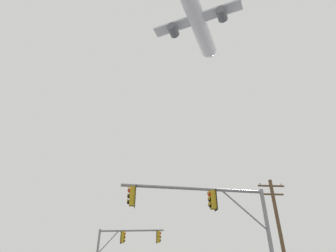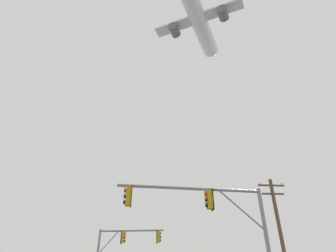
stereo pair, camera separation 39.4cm
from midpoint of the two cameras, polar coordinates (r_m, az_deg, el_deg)
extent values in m
cylinder|color=gray|center=(14.92, 21.12, -23.10)|extent=(0.20, 0.20, 5.88)
cylinder|color=gray|center=(14.15, 5.55, -12.92)|extent=(7.30, 0.81, 0.15)
cylinder|color=gray|center=(14.73, 15.88, -16.50)|extent=(2.24, 0.28, 1.97)
cube|color=gold|center=(13.60, -7.43, -14.42)|extent=(0.29, 0.34, 0.90)
cylinder|color=gold|center=(13.75, -7.29, -12.37)|extent=(0.05, 0.05, 0.12)
cube|color=black|center=(13.60, -6.82, -14.46)|extent=(0.07, 0.46, 1.04)
sphere|color=red|center=(13.67, -7.97, -13.28)|extent=(0.20, 0.20, 0.20)
cylinder|color=gold|center=(13.69, -8.23, -13.02)|extent=(0.06, 0.21, 0.21)
sphere|color=black|center=(13.60, -8.06, -14.41)|extent=(0.20, 0.20, 0.20)
cylinder|color=gold|center=(13.61, -8.32, -14.15)|extent=(0.06, 0.21, 0.21)
sphere|color=black|center=(13.53, -8.15, -15.55)|extent=(0.20, 0.20, 0.20)
cylinder|color=gold|center=(13.54, -8.41, -15.29)|extent=(0.06, 0.21, 0.21)
cube|color=gold|center=(14.26, 9.50, -14.99)|extent=(0.29, 0.34, 0.90)
cylinder|color=gold|center=(14.40, 9.32, -13.04)|extent=(0.05, 0.05, 0.12)
cube|color=black|center=(14.30, 10.05, -14.99)|extent=(0.07, 0.46, 1.04)
sphere|color=red|center=(14.29, 8.83, -13.95)|extent=(0.20, 0.20, 0.20)
cylinder|color=gold|center=(14.29, 8.56, -13.72)|extent=(0.06, 0.21, 0.21)
sphere|color=black|center=(14.22, 8.92, -15.03)|extent=(0.20, 0.20, 0.20)
cylinder|color=gold|center=(14.21, 8.64, -14.80)|extent=(0.06, 0.21, 0.21)
sphere|color=black|center=(14.15, 9.01, -16.13)|extent=(0.20, 0.20, 0.20)
cylinder|color=gold|center=(14.14, 8.73, -15.89)|extent=(0.06, 0.21, 0.21)
cylinder|color=gray|center=(25.38, -7.15, -20.95)|extent=(5.53, 0.99, 0.15)
cylinder|color=gray|center=(25.73, -11.89, -22.77)|extent=(1.72, 0.34, 1.89)
cube|color=gold|center=(24.93, -1.54, -22.20)|extent=(0.31, 0.36, 0.90)
cylinder|color=gold|center=(25.01, -1.52, -21.05)|extent=(0.05, 0.05, 0.12)
cube|color=black|center=(24.95, -1.88, -22.20)|extent=(0.09, 0.46, 1.04)
sphere|color=red|center=(24.96, -1.18, -21.59)|extent=(0.20, 0.20, 0.20)
cylinder|color=gold|center=(24.96, -1.01, -21.45)|extent=(0.07, 0.21, 0.21)
sphere|color=black|center=(24.92, -1.18, -22.23)|extent=(0.20, 0.20, 0.20)
cylinder|color=gold|center=(24.92, -1.02, -22.09)|extent=(0.07, 0.21, 0.21)
sphere|color=black|center=(24.88, -1.19, -22.87)|extent=(0.20, 0.20, 0.20)
cylinder|color=gold|center=(24.88, -1.03, -22.73)|extent=(0.07, 0.21, 0.21)
cube|color=gold|center=(25.47, -8.95, -22.05)|extent=(0.31, 0.36, 0.90)
cylinder|color=gold|center=(25.54, -8.85, -20.92)|extent=(0.05, 0.05, 0.12)
cube|color=black|center=(25.50, -9.27, -22.04)|extent=(0.09, 0.46, 1.04)
sphere|color=red|center=(25.47, -8.55, -21.47)|extent=(0.20, 0.20, 0.20)
cylinder|color=gold|center=(25.47, -8.39, -21.34)|extent=(0.07, 0.21, 0.21)
sphere|color=black|center=(25.43, -8.60, -22.09)|extent=(0.20, 0.20, 0.20)
cylinder|color=gold|center=(25.43, -8.44, -21.96)|extent=(0.07, 0.21, 0.21)
sphere|color=black|center=(25.40, -8.66, -22.71)|extent=(0.20, 0.20, 0.20)
cylinder|color=gold|center=(25.39, -8.49, -22.59)|extent=(0.07, 0.21, 0.21)
cylinder|color=brown|center=(23.62, 23.14, -20.75)|extent=(0.28, 0.28, 9.04)
cube|color=brown|center=(24.44, 21.24, -11.53)|extent=(2.20, 0.12, 0.12)
cube|color=brown|center=(24.25, 21.55, -13.09)|extent=(1.80, 0.12, 0.12)
cylinder|color=gray|center=(24.12, 19.20, -11.37)|extent=(0.10, 0.10, 0.18)
cylinder|color=gray|center=(24.86, 23.12, -11.16)|extent=(0.10, 0.10, 0.18)
cylinder|color=white|center=(64.96, 6.53, 21.38)|extent=(12.69, 20.22, 3.70)
cone|color=white|center=(72.58, 9.40, 14.67)|extent=(4.28, 3.85, 3.51)
cube|color=silver|center=(64.17, 6.40, 21.45)|extent=(18.67, 11.14, 0.42)
cylinder|color=#595B60|center=(64.38, 1.52, 19.43)|extent=(3.11, 3.41, 2.08)
cylinder|color=#595B60|center=(62.71, 11.62, 22.11)|extent=(3.11, 3.41, 2.08)
camera|label=1|loc=(0.20, -89.59, -0.23)|focal=29.08mm
camera|label=2|loc=(0.20, 90.41, 0.23)|focal=29.08mm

